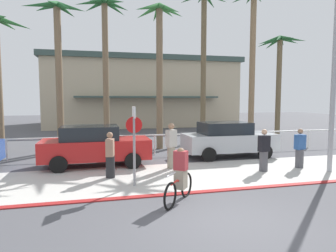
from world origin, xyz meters
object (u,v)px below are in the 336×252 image
at_px(car_red_1, 95,145).
at_px(stop_sign_bike_lane, 134,134).
at_px(palm_tree_2, 57,43).
at_px(pedestrian_3, 110,157).
at_px(car_silver_2, 228,139).
at_px(pedestrian_2, 300,150).
at_px(palm_tree_7, 279,61).
at_px(cyclist_red_0, 180,176).
at_px(palm_tree_4, 159,42).
at_px(palm_tree_3, 105,37).
at_px(pedestrian_1, 264,152).
at_px(pedestrian_0, 171,147).
at_px(palm_tree_5, 204,30).
at_px(palm_tree_6, 253,29).

bearing_deg(car_red_1, stop_sign_bike_lane, -70.21).
bearing_deg(palm_tree_2, pedestrian_3, -70.30).
bearing_deg(stop_sign_bike_lane, car_silver_2, 37.20).
xyz_separation_m(stop_sign_bike_lane, pedestrian_2, (6.84, 0.96, -0.94)).
bearing_deg(stop_sign_bike_lane, palm_tree_7, 39.31).
height_order(cyclist_red_0, pedestrian_3, pedestrian_3).
relative_size(palm_tree_4, palm_tree_7, 1.11).
xyz_separation_m(stop_sign_bike_lane, palm_tree_3, (-0.44, 9.40, 4.85)).
relative_size(palm_tree_4, pedestrian_1, 4.86).
height_order(car_red_1, pedestrian_0, pedestrian_0).
bearing_deg(pedestrian_2, palm_tree_3, 130.76).
relative_size(palm_tree_5, palm_tree_7, 1.36).
distance_m(palm_tree_2, pedestrian_2, 12.90).
xyz_separation_m(stop_sign_bike_lane, cyclist_red_0, (1.02, -1.69, -0.98)).
bearing_deg(cyclist_red_0, palm_tree_4, 81.16).
bearing_deg(pedestrian_1, pedestrian_3, 175.45).
bearing_deg(palm_tree_7, palm_tree_5, 178.10).
bearing_deg(pedestrian_1, palm_tree_3, 122.69).
relative_size(car_red_1, pedestrian_2, 2.74).
bearing_deg(palm_tree_5, pedestrian_2, -84.15).
relative_size(palm_tree_6, pedestrian_2, 5.91).
bearing_deg(palm_tree_5, palm_tree_3, -178.10).
relative_size(stop_sign_bike_lane, car_silver_2, 0.58).
bearing_deg(palm_tree_5, palm_tree_7, -1.90).
distance_m(palm_tree_4, car_red_1, 7.24).
distance_m(car_silver_2, pedestrian_3, 6.32).
bearing_deg(palm_tree_3, stop_sign_bike_lane, -87.32).
height_order(palm_tree_7, car_red_1, palm_tree_7).
height_order(stop_sign_bike_lane, pedestrian_2, stop_sign_bike_lane).
height_order(palm_tree_3, pedestrian_3, palm_tree_3).
height_order(palm_tree_2, pedestrian_0, palm_tree_2).
height_order(stop_sign_bike_lane, pedestrian_1, stop_sign_bike_lane).
xyz_separation_m(palm_tree_7, car_silver_2, (-6.45, -5.58, -4.61)).
distance_m(stop_sign_bike_lane, palm_tree_2, 9.16).
relative_size(palm_tree_7, pedestrian_1, 4.39).
distance_m(palm_tree_3, pedestrian_1, 11.76).
bearing_deg(palm_tree_2, palm_tree_3, 34.63).
xyz_separation_m(car_red_1, car_silver_2, (6.26, 0.50, 0.00)).
distance_m(palm_tree_4, pedestrian_2, 9.18).
bearing_deg(pedestrian_2, palm_tree_7, 61.10).
distance_m(palm_tree_2, cyclist_red_0, 11.34).
height_order(palm_tree_6, pedestrian_1, palm_tree_6).
height_order(palm_tree_3, car_red_1, palm_tree_3).
distance_m(palm_tree_4, pedestrian_1, 8.59).
xyz_separation_m(pedestrian_1, pedestrian_3, (-5.79, 0.46, -0.00)).
distance_m(palm_tree_2, car_red_1, 6.74).
bearing_deg(car_red_1, cyclist_red_0, -66.21).
bearing_deg(stop_sign_bike_lane, pedestrian_3, 119.19).
xyz_separation_m(palm_tree_3, pedestrian_0, (2.21, -7.29, -5.66)).
xyz_separation_m(cyclist_red_0, pedestrian_1, (4.08, 2.47, 0.06)).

